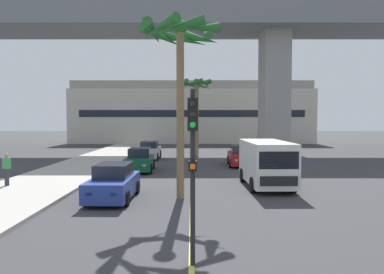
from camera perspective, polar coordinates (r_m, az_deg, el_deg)
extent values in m
cube|color=#ADA89E|center=(20.24, -23.48, -7.24)|extent=(4.80, 80.00, 0.15)
cube|color=#DBCC4C|center=(26.50, 0.01, -4.86)|extent=(0.14, 56.00, 0.01)
cube|color=slate|center=(43.58, 0.02, 17.28)|extent=(74.15, 8.00, 2.40)
cube|color=#525357|center=(47.70, 0.02, 18.60)|extent=(74.15, 0.50, 1.80)
cube|color=gray|center=(43.28, 12.42, 6.79)|extent=(2.80, 4.40, 13.27)
cube|color=beige|center=(57.14, 0.03, 3.14)|extent=(35.66, 8.00, 7.88)
cube|color=#9C998D|center=(57.36, 0.03, 7.68)|extent=(34.95, 7.20, 1.20)
cube|color=black|center=(53.12, 0.03, 3.60)|extent=(32.09, 0.04, 1.00)
cube|color=#0C4728|center=(25.54, -7.93, -3.87)|extent=(1.85, 4.16, 0.80)
cube|color=black|center=(25.62, -7.90, -2.32)|extent=(1.47, 2.10, 0.60)
cube|color=#F2EDCC|center=(23.50, -7.29, -4.31)|extent=(0.24, 0.09, 0.14)
cube|color=#F2EDCC|center=(23.60, -9.56, -4.30)|extent=(0.24, 0.09, 0.14)
cylinder|color=black|center=(24.24, -6.32, -4.83)|extent=(0.24, 0.65, 0.64)
cylinder|color=black|center=(24.41, -10.12, -4.81)|extent=(0.24, 0.65, 0.64)
cylinder|color=black|center=(26.76, -5.92, -4.12)|extent=(0.24, 0.65, 0.64)
cylinder|color=black|center=(26.91, -9.36, -4.10)|extent=(0.24, 0.65, 0.64)
cube|color=maroon|center=(28.44, 7.43, -3.20)|extent=(1.83, 4.15, 0.80)
cube|color=black|center=(28.53, 7.41, -1.81)|extent=(1.46, 2.09, 0.60)
cube|color=#F2EDCC|center=(26.50, 8.86, -3.53)|extent=(0.24, 0.09, 0.14)
cube|color=#F2EDCC|center=(26.41, 6.84, -3.54)|extent=(0.24, 0.09, 0.14)
cylinder|color=black|center=(27.31, 9.38, -4.01)|extent=(0.24, 0.65, 0.64)
cylinder|color=black|center=(27.15, 5.99, -4.03)|extent=(0.24, 0.65, 0.64)
cylinder|color=black|center=(29.82, 8.73, -3.44)|extent=(0.24, 0.65, 0.64)
cylinder|color=black|center=(29.67, 5.63, -3.45)|extent=(0.24, 0.65, 0.64)
cube|color=#B7BABF|center=(33.34, -6.48, -2.33)|extent=(1.77, 4.13, 0.80)
cube|color=black|center=(33.44, -6.45, -1.15)|extent=(1.43, 2.07, 0.60)
cube|color=#F2EDCC|center=(31.29, -6.11, -2.57)|extent=(0.24, 0.08, 0.14)
cube|color=#F2EDCC|center=(31.42, -7.80, -2.55)|extent=(0.24, 0.08, 0.14)
cylinder|color=black|center=(32.01, -5.34, -3.00)|extent=(0.23, 0.64, 0.64)
cylinder|color=black|center=(32.23, -8.20, -2.98)|extent=(0.23, 0.64, 0.64)
cylinder|color=black|center=(34.53, -4.87, -2.58)|extent=(0.23, 0.64, 0.64)
cylinder|color=black|center=(34.73, -7.53, -2.57)|extent=(0.23, 0.64, 0.64)
cube|color=navy|center=(16.76, -11.87, -7.35)|extent=(1.77, 4.13, 0.80)
cube|color=black|center=(16.80, -11.78, -4.98)|extent=(1.43, 2.07, 0.60)
cube|color=#F2EDCC|center=(14.72, -11.84, -8.55)|extent=(0.24, 0.08, 0.14)
cube|color=#F2EDCC|center=(14.95, -15.37, -8.42)|extent=(0.24, 0.08, 0.14)
cylinder|color=black|center=(15.42, -9.96, -9.20)|extent=(0.23, 0.64, 0.64)
cylinder|color=black|center=(15.80, -15.79, -8.97)|extent=(0.23, 0.64, 0.64)
cylinder|color=black|center=(17.87, -8.40, -7.54)|extent=(0.23, 0.64, 0.64)
cylinder|color=black|center=(18.21, -13.46, -7.40)|extent=(0.23, 0.64, 0.64)
cube|color=silver|center=(19.69, 11.26, -3.71)|extent=(2.12, 5.24, 2.10)
cube|color=black|center=(17.18, 13.12, -3.48)|extent=(1.80, 0.12, 0.80)
cube|color=black|center=(17.24, 13.14, -6.57)|extent=(1.70, 0.10, 0.44)
cylinder|color=black|center=(18.56, 15.17, -7.04)|extent=(0.28, 0.77, 0.76)
cylinder|color=black|center=(18.12, 9.35, -7.22)|extent=(0.28, 0.77, 0.76)
cylinder|color=black|center=(21.53, 12.81, -5.67)|extent=(0.28, 0.77, 0.76)
cylinder|color=black|center=(21.15, 7.78, -5.78)|extent=(0.28, 0.77, 0.76)
cylinder|color=black|center=(8.90, 0.14, -6.26)|extent=(0.12, 0.12, 4.20)
cube|color=black|center=(8.65, 0.15, 3.45)|extent=(0.24, 0.20, 0.76)
sphere|color=black|center=(8.56, 0.15, 5.07)|extent=(0.14, 0.14, 0.14)
sphere|color=black|center=(8.55, 0.15, 3.46)|extent=(0.14, 0.14, 0.14)
sphere|color=#19D83F|center=(8.55, 0.15, 1.86)|extent=(0.14, 0.14, 0.14)
cube|color=black|center=(8.74, 0.15, -4.44)|extent=(0.20, 0.16, 0.24)
cube|color=orange|center=(8.66, 0.15, -4.51)|extent=(0.12, 0.03, 0.12)
cylinder|color=brown|center=(36.01, 0.71, 2.66)|extent=(0.42, 0.42, 6.94)
sphere|color=#236028|center=(36.19, 0.71, 8.41)|extent=(0.60, 0.60, 0.60)
cone|color=#236028|center=(36.21, 2.36, 7.94)|extent=(0.48, 2.11, 0.98)
cone|color=#236028|center=(37.04, 1.54, 7.75)|extent=(2.01, 1.48, 1.06)
cone|color=#236028|center=(37.05, -0.12, 7.91)|extent=(2.04, 1.44, 0.89)
cone|color=#236028|center=(36.08, -0.93, 8.08)|extent=(0.64, 2.14, 0.85)
cone|color=#236028|center=(35.22, 0.06, 8.22)|extent=(2.11, 1.23, 0.85)
cone|color=#236028|center=(35.23, 1.39, 8.21)|extent=(2.11, 1.22, 0.85)
cylinder|color=brown|center=(16.33, -1.76, 3.30)|extent=(0.34, 0.34, 7.32)
sphere|color=#236028|center=(16.81, -1.78, 16.40)|extent=(0.60, 0.60, 0.60)
cone|color=#236028|center=(16.65, 2.39, 15.41)|extent=(0.63, 2.41, 1.04)
cone|color=#236028|center=(17.42, 1.48, 14.70)|extent=(1.78, 2.16, 1.11)
cone|color=#236028|center=(17.89, -1.48, 14.64)|extent=(2.40, 0.55, 0.97)
cone|color=#236028|center=(17.60, -4.49, 14.93)|extent=(2.00, 2.00, 0.92)
cone|color=#236028|center=(16.97, -5.84, 15.54)|extent=(0.72, 2.42, 0.84)
cone|color=#236028|center=(16.03, -5.06, 16.17)|extent=(1.95, 2.05, 0.91)
cone|color=#236028|center=(15.61, -2.33, 16.34)|extent=(2.41, 0.66, 1.01)
cone|color=#236028|center=(15.99, 1.39, 16.25)|extent=(1.92, 2.07, 0.89)
cylinder|color=#2D2D38|center=(21.14, -26.34, -5.50)|extent=(0.22, 0.22, 0.85)
cube|color=#338C4C|center=(21.06, -26.38, -3.60)|extent=(0.34, 0.22, 0.56)
sphere|color=#9E7051|center=(21.02, -26.40, -2.55)|extent=(0.20, 0.20, 0.20)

